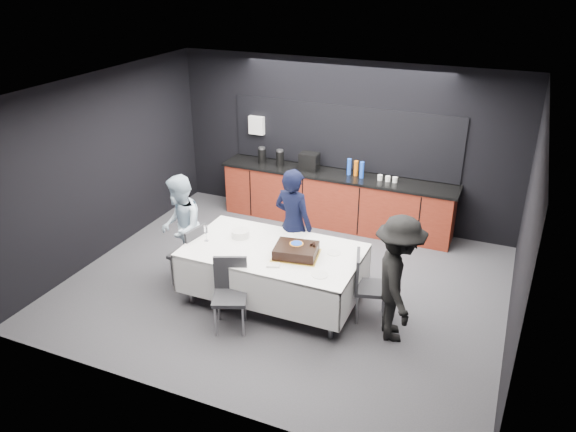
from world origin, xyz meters
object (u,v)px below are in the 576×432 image
object	(u,v)px
champagne_flute	(206,230)
chair_right	(365,282)
cake_assembly	(296,251)
plate_stack	(240,234)
party_table	(273,258)
chair_left	(191,251)
person_center	(293,225)
chair_near	(230,288)
person_left	(181,228)
person_right	(398,279)

from	to	relation	value
champagne_flute	chair_right	bearing A→B (deg)	5.65
cake_assembly	plate_stack	bearing A→B (deg)	167.97
party_table	chair_left	bearing A→B (deg)	-175.47
party_table	person_center	bearing A→B (deg)	89.64
chair_near	chair_left	bearing A→B (deg)	146.54
cake_assembly	chair_left	world-z (taller)	cake_assembly
chair_left	person_left	xyz separation A→B (m)	(-0.25, 0.16, 0.24)
person_center	person_left	world-z (taller)	person_center
chair_left	chair_near	world-z (taller)	same
chair_right	chair_near	xyz separation A→B (m)	(-1.51, -0.81, 0.00)
cake_assembly	person_right	bearing A→B (deg)	-4.51
champagne_flute	person_center	size ratio (longest dim) A/B	0.13
chair_near	party_table	bearing A→B (deg)	70.72
cake_assembly	person_right	world-z (taller)	person_right
champagne_flute	chair_right	distance (m)	2.24
chair_right	person_right	xyz separation A→B (m)	(0.44, -0.23, 0.28)
plate_stack	person_left	bearing A→B (deg)	-174.78
chair_right	chair_left	bearing A→B (deg)	-175.96
champagne_flute	person_left	xyz separation A→B (m)	(-0.54, 0.21, -0.16)
plate_stack	person_center	distance (m)	0.77
plate_stack	party_table	bearing A→B (deg)	-14.96
person_center	person_left	bearing A→B (deg)	35.11
plate_stack	person_left	distance (m)	0.92
plate_stack	person_center	world-z (taller)	person_center
chair_right	chair_near	bearing A→B (deg)	-151.71
champagne_flute	chair_right	world-z (taller)	champagne_flute
chair_left	person_right	world-z (taller)	person_right
person_center	cake_assembly	bearing A→B (deg)	128.16
chair_left	party_table	bearing A→B (deg)	4.53
cake_assembly	chair_left	size ratio (longest dim) A/B	0.70
cake_assembly	person_left	size ratio (longest dim) A/B	0.42
cake_assembly	chair_near	xyz separation A→B (m)	(-0.60, -0.69, -0.32)
champagne_flute	chair_left	xyz separation A→B (m)	(-0.29, 0.04, -0.40)
cake_assembly	person_left	bearing A→B (deg)	176.53
champagne_flute	chair_near	world-z (taller)	champagne_flute
party_table	chair_near	size ratio (longest dim) A/B	2.51
champagne_flute	person_left	size ratio (longest dim) A/B	0.14
cake_assembly	person_center	world-z (taller)	person_center
cake_assembly	chair_right	distance (m)	0.97
champagne_flute	person_right	xyz separation A→B (m)	(2.63, -0.01, -0.13)
plate_stack	chair_left	size ratio (longest dim) A/B	0.27
person_center	chair_left	bearing A→B (deg)	44.96
party_table	plate_stack	xyz separation A→B (m)	(-0.56, 0.15, 0.19)
party_table	person_center	world-z (taller)	person_center
chair_right	person_right	distance (m)	0.57
person_left	chair_left	bearing A→B (deg)	29.36
champagne_flute	person_left	distance (m)	0.60
cake_assembly	person_right	xyz separation A→B (m)	(1.35, -0.11, -0.04)
champagne_flute	person_right	world-z (taller)	person_right
plate_stack	chair_near	bearing A→B (deg)	-70.90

